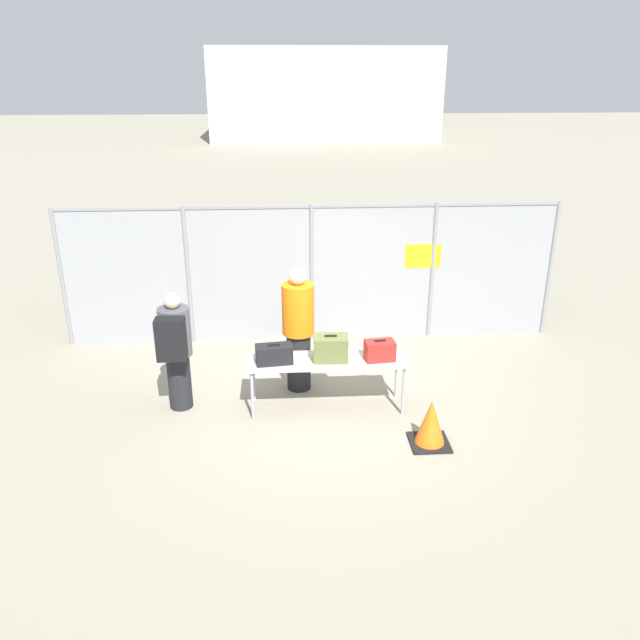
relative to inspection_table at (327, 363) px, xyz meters
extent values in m
plane|color=gray|center=(-0.08, 0.05, -0.67)|extent=(120.00, 120.00, 0.00)
cylinder|color=gray|center=(-4.12, 2.38, 0.49)|extent=(0.07, 0.07, 2.31)
cylinder|color=gray|center=(-2.10, 2.38, 0.49)|extent=(0.07, 0.07, 2.31)
cylinder|color=gray|center=(-0.08, 2.38, 0.49)|extent=(0.07, 0.07, 2.31)
cylinder|color=gray|center=(1.94, 2.38, 0.49)|extent=(0.07, 0.07, 2.31)
cylinder|color=gray|center=(3.96, 2.38, 0.49)|extent=(0.07, 0.07, 2.31)
cube|color=gray|center=(-0.08, 2.38, 0.49)|extent=(8.08, 0.01, 2.31)
cube|color=gray|center=(-0.08, 2.38, 1.61)|extent=(8.08, 0.04, 0.04)
cube|color=yellow|center=(1.77, 2.37, 0.76)|extent=(0.60, 0.01, 0.40)
cube|color=#B2B2AD|center=(0.00, 0.00, 0.04)|extent=(2.11, 0.61, 0.02)
cylinder|color=#99999E|center=(-0.99, -0.24, -0.32)|extent=(0.04, 0.04, 0.70)
cylinder|color=#99999E|center=(0.99, -0.24, -0.32)|extent=(0.04, 0.04, 0.70)
cylinder|color=#99999E|center=(-0.99, 0.24, -0.32)|extent=(0.04, 0.04, 0.70)
cylinder|color=#99999E|center=(0.99, 0.24, -0.32)|extent=(0.04, 0.04, 0.70)
cube|color=black|center=(-0.70, -0.05, 0.18)|extent=(0.50, 0.29, 0.25)
cube|color=black|center=(-0.70, -0.05, 0.32)|extent=(0.16, 0.04, 0.02)
cube|color=#566033|center=(0.05, -0.01, 0.22)|extent=(0.46, 0.33, 0.33)
cube|color=black|center=(0.05, -0.01, 0.40)|extent=(0.16, 0.03, 0.02)
cube|color=red|center=(0.69, -0.04, 0.19)|extent=(0.41, 0.29, 0.26)
cube|color=black|center=(0.69, -0.04, 0.33)|extent=(0.16, 0.04, 0.02)
cylinder|color=black|center=(-1.99, 0.16, -0.27)|extent=(0.31, 0.31, 0.79)
cylinder|color=#4C4C51|center=(-1.99, 0.16, 0.45)|extent=(0.41, 0.41, 0.65)
sphere|color=beige|center=(-1.99, 0.16, 0.88)|extent=(0.21, 0.21, 0.21)
cube|color=black|center=(-1.99, -0.15, 0.48)|extent=(0.37, 0.22, 0.55)
cylinder|color=black|center=(-0.36, 0.60, -0.24)|extent=(0.34, 0.34, 0.86)
cylinder|color=orange|center=(-0.36, 0.60, 0.55)|extent=(0.45, 0.45, 0.72)
sphere|color=beige|center=(-0.36, 0.60, 1.03)|extent=(0.23, 0.23, 0.23)
cube|color=#B2B2B7|center=(0.92, 4.25, -0.21)|extent=(3.34, 1.32, 0.55)
sphere|color=black|center=(0.34, 3.52, -0.35)|extent=(0.64, 0.64, 0.64)
sphere|color=black|center=(0.34, 4.97, -0.35)|extent=(0.64, 0.64, 0.64)
cylinder|color=#59595B|center=(-1.33, 4.25, -0.44)|extent=(1.17, 0.06, 0.06)
cube|color=#B2B7B2|center=(2.39, 36.76, 2.12)|extent=(14.29, 9.31, 5.58)
cube|color=black|center=(1.20, -0.97, -0.65)|extent=(0.48, 0.48, 0.03)
cone|color=orange|center=(1.20, -0.97, -0.37)|extent=(0.39, 0.39, 0.60)
camera|label=1|loc=(-0.58, -7.44, 3.64)|focal=35.00mm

